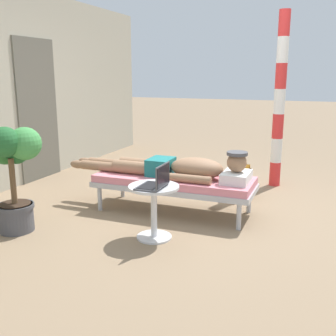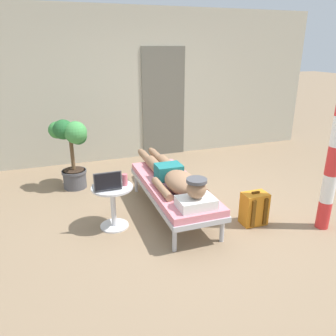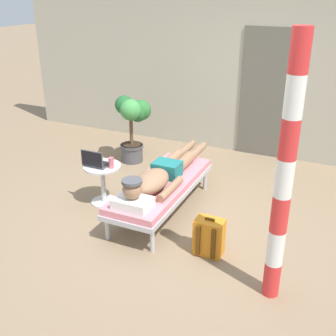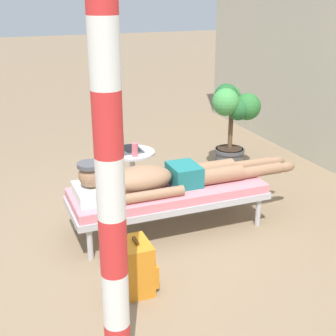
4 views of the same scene
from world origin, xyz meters
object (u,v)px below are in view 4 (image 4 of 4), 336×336
Objects in this scene: lounge_chair at (168,194)px; porch_post at (111,188)px; backpack at (137,266)px; drink_glass at (135,150)px; laptop at (125,145)px; potted_plant at (233,116)px; side_table at (132,166)px; person_reclining at (164,177)px.

porch_post is (1.56, -0.94, 0.83)m from lounge_chair.
porch_post is at bearing -26.12° from backpack.
backpack is at bearing -17.85° from drink_glass.
laptop is at bearing 161.76° from porch_post.
side_table is at bearing -76.66° from potted_plant.
drink_glass is at bearing 162.15° from backpack.
person_reclining reaches higher than side_table.
porch_post reaches higher than laptop.
porch_post is (2.19, -0.83, 0.59)m from drink_glass.
porch_post reaches higher than side_table.
lounge_chair is 2.00m from porch_post.
lounge_chair is 1.73m from potted_plant.
potted_plant is (-1.11, 1.32, 0.17)m from person_reclining.
potted_plant reaches higher than backpack.
potted_plant reaches higher than person_reclining.
laptop is 2.26× the size of drink_glass.
side_table is 2.62m from porch_post.
side_table is (-0.78, -0.09, 0.01)m from lounge_chair.
potted_plant is at bearing 103.34° from side_table.
person_reclining is at bearing 4.04° from side_table.
drink_glass is 1.47m from potted_plant.
person_reclining is 0.85m from laptop.
lounge_chair is at bearing 90.00° from person_reclining.
drink_glass is 0.32× the size of backpack.
person_reclining is 1.04m from backpack.
porch_post reaches higher than backpack.
potted_plant is (-0.33, 1.37, 0.34)m from side_table.
backpack is at bearing -16.75° from side_table.
laptop is 1.77m from backpack.
drink_glass is 0.13× the size of potted_plant.
porch_post reaches higher than drink_glass.
drink_glass is 2.42m from porch_post.
side_table is at bearing 174.55° from drink_glass.
potted_plant reaches higher than drink_glass.
drink_glass is (-0.63, -0.07, 0.07)m from person_reclining.
side_table is at bearing 40.52° from laptop.
potted_plant is at bearing 140.31° from porch_post.
side_table is at bearing -175.96° from person_reclining.
drink_glass is (0.15, -0.01, 0.24)m from side_table.
lounge_chair is at bearing 9.71° from drink_glass.
side_table is 0.28m from drink_glass.
backpack is 1.27m from porch_post.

